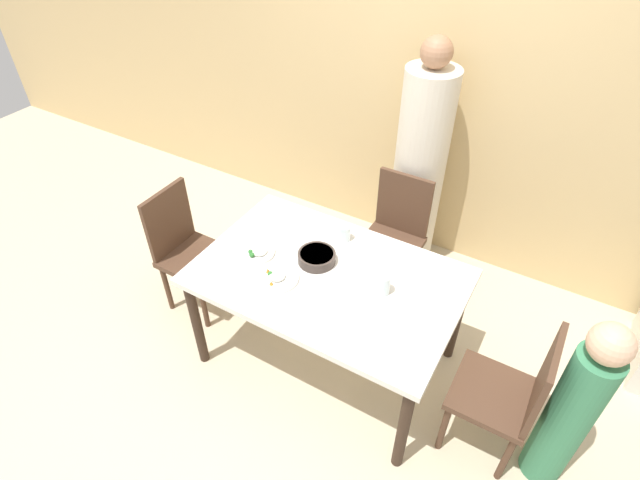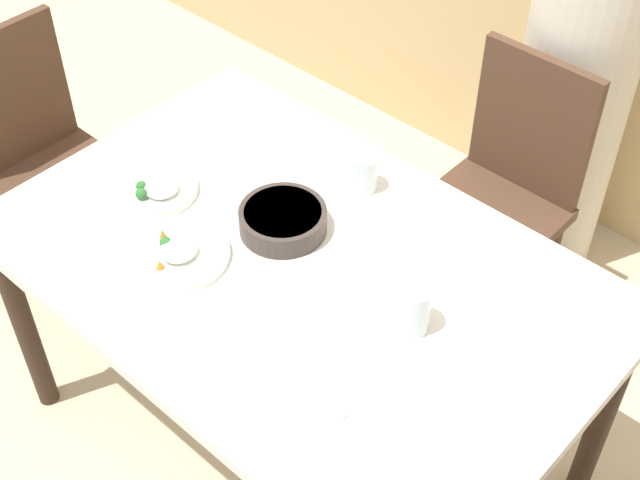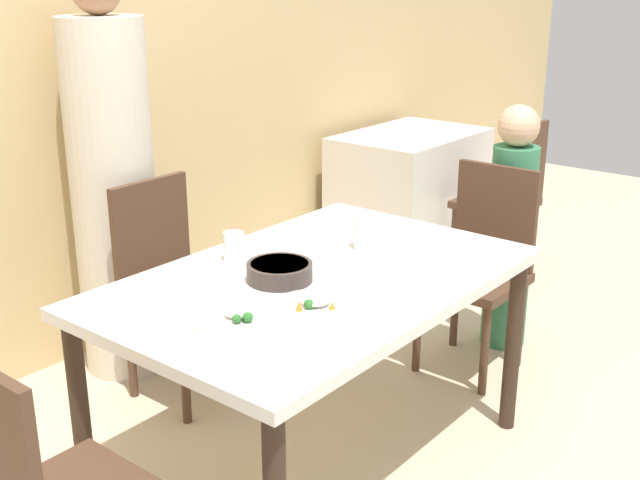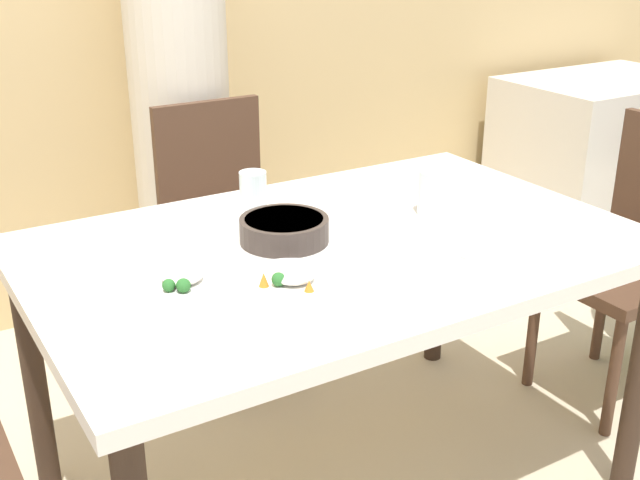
{
  "view_description": "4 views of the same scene",
  "coord_description": "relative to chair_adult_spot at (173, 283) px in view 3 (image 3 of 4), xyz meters",
  "views": [
    {
      "loc": [
        0.97,
        -1.75,
        2.67
      ],
      "look_at": [
        -0.08,
        0.04,
        0.93
      ],
      "focal_mm": 28.0,
      "sensor_mm": 36.0,
      "label": 1
    },
    {
      "loc": [
        1.03,
        -1.05,
        2.25
      ],
      "look_at": [
        0.01,
        0.06,
        0.78
      ],
      "focal_mm": 50.0,
      "sensor_mm": 36.0,
      "label": 2
    },
    {
      "loc": [
        -1.93,
        -1.57,
        1.71
      ],
      "look_at": [
        0.04,
        0.02,
        0.85
      ],
      "focal_mm": 45.0,
      "sensor_mm": 36.0,
      "label": 3
    },
    {
      "loc": [
        -0.97,
        -1.53,
        1.48
      ],
      "look_at": [
        -0.1,
        -0.09,
        0.79
      ],
      "focal_mm": 45.0,
      "sensor_mm": 36.0,
      "label": 4
    }
  ],
  "objects": [
    {
      "name": "plate_rice_adult",
      "position": [
        -0.3,
        -0.99,
        0.27
      ],
      "size": [
        0.25,
        0.25,
        0.05
      ],
      "color": "white",
      "rests_on": "dining_table"
    },
    {
      "name": "plate_rice_child",
      "position": [
        -0.51,
        -0.88,
        0.27
      ],
      "size": [
        0.22,
        0.22,
        0.05
      ],
      "color": "white",
      "rests_on": "dining_table"
    },
    {
      "name": "bowl_curry",
      "position": [
        -0.18,
        -0.75,
        0.29
      ],
      "size": [
        0.22,
        0.22,
        0.06
      ],
      "color": "#3D332D",
      "rests_on": "dining_table"
    },
    {
      "name": "glass_water_tall",
      "position": [
        -0.14,
        -0.5,
        0.31
      ],
      "size": [
        0.07,
        0.07,
        0.1
      ],
      "color": "silver",
      "rests_on": "dining_table"
    },
    {
      "name": "dining_table",
      "position": [
        -0.07,
        -0.82,
        0.18
      ],
      "size": [
        1.47,
        0.95,
        0.74
      ],
      "color": "silver",
      "rests_on": "ground_plane"
    },
    {
      "name": "person_child",
      "position": [
        1.28,
        -0.87,
        0.07
      ],
      "size": [
        0.21,
        0.21,
        1.14
      ],
      "color": "#387F56",
      "rests_on": "ground_plane"
    },
    {
      "name": "person_adult",
      "position": [
        0.0,
        0.35,
        0.32
      ],
      "size": [
        0.35,
        0.35,
        1.73
      ],
      "color": "beige",
      "rests_on": "ground_plane"
    },
    {
      "name": "wall_back",
      "position": [
        -0.07,
        0.63,
        0.87
      ],
      "size": [
        10.0,
        0.06,
        2.7
      ],
      "color": "tan",
      "rests_on": "ground_plane"
    },
    {
      "name": "fork_steel",
      "position": [
        0.21,
        -1.06,
        0.26
      ],
      "size": [
        0.18,
        0.03,
        0.01
      ],
      "color": "silver",
      "rests_on": "dining_table"
    },
    {
      "name": "background_table",
      "position": [
        2.09,
        0.2,
        -0.1
      ],
      "size": [
        0.94,
        0.64,
        0.76
      ],
      "color": "silver",
      "rests_on": "ground_plane"
    },
    {
      "name": "chair_background",
      "position": [
        2.09,
        -0.46,
        0.0
      ],
      "size": [
        0.4,
        0.4,
        0.9
      ],
      "rotation": [
        0.0,
        0.0,
        3.14
      ],
      "color": "#4C3323",
      "rests_on": "ground_plane"
    },
    {
      "name": "glass_water_short",
      "position": [
        0.25,
        -0.79,
        0.31
      ],
      "size": [
        0.08,
        0.08,
        0.12
      ],
      "color": "silver",
      "rests_on": "dining_table"
    },
    {
      "name": "chair_child_spot",
      "position": [
        1.01,
        -0.87,
        0.0
      ],
      "size": [
        0.4,
        0.4,
        0.9
      ],
      "rotation": [
        0.0,
        0.0,
        -1.57
      ],
      "color": "#4C3323",
      "rests_on": "ground_plane"
    },
    {
      "name": "chair_adult_spot",
      "position": [
        0.0,
        0.0,
        0.0
      ],
      "size": [
        0.4,
        0.4,
        0.9
      ],
      "color": "#4C3323",
      "rests_on": "ground_plane"
    },
    {
      "name": "ground_plane",
      "position": [
        -0.07,
        -0.82,
        -0.48
      ],
      "size": [
        10.0,
        10.0,
        0.0
      ],
      "primitive_type": "plane",
      "color": "beige"
    }
  ]
}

